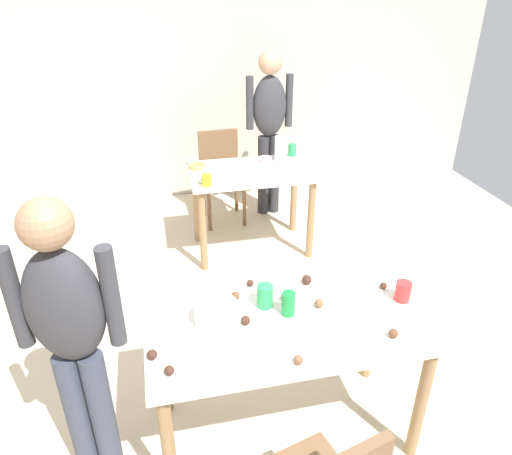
{
  "coord_description": "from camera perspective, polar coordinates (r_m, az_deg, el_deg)",
  "views": [
    {
      "loc": [
        -0.43,
        -1.8,
        2.21
      ],
      "look_at": [
        0.1,
        0.57,
        0.9
      ],
      "focal_mm": 33.63,
      "sensor_mm": 36.0,
      "label": 1
    }
  ],
  "objects": [
    {
      "name": "cake_ball_10",
      "position": [
        2.41,
        3.53,
        -8.23
      ],
      "size": [
        0.05,
        0.05,
        0.05
      ],
      "primitive_type": "sphere",
      "color": "brown",
      "rests_on": "dining_table_near"
    },
    {
      "name": "wall_back",
      "position": [
        5.1,
        -7.97,
        17.8
      ],
      "size": [
        6.4,
        0.1,
        2.6
      ],
      "primitive_type": "cube",
      "color": "#BCB2A3",
      "rests_on": "ground_plane"
    },
    {
      "name": "pitcher_far",
      "position": [
        4.16,
        2.97,
        9.32
      ],
      "size": [
        0.11,
        0.11,
        0.21
      ],
      "primitive_type": "cylinder",
      "color": "white",
      "rests_on": "dining_table_far"
    },
    {
      "name": "cake_ball_11",
      "position": [
        2.06,
        -10.28,
        -16.39
      ],
      "size": [
        0.04,
        0.04,
        0.04
      ],
      "primitive_type": "sphere",
      "color": "#3D2319",
      "rests_on": "dining_table_near"
    },
    {
      "name": "cup_near_0",
      "position": [
        2.35,
        1.07,
        -8.15
      ],
      "size": [
        0.08,
        0.08,
        0.12
      ],
      "primitive_type": "cylinder",
      "color": "green",
      "rests_on": "dining_table_near"
    },
    {
      "name": "cake_ball_0",
      "position": [
        2.58,
        14.91,
        -6.71
      ],
      "size": [
        0.04,
        0.04,
        0.04
      ],
      "primitive_type": "sphere",
      "color": "#3D2319",
      "rests_on": "dining_table_near"
    },
    {
      "name": "chair_far_table",
      "position": [
        4.67,
        -4.2,
        6.74
      ],
      "size": [
        0.42,
        0.42,
        0.87
      ],
      "color": "brown",
      "rests_on": "ground_plane"
    },
    {
      "name": "donut_far_4",
      "position": [
        4.16,
        -7.62,
        7.75
      ],
      "size": [
        0.11,
        0.11,
        0.03
      ],
      "primitive_type": "torus",
      "color": "pink",
      "rests_on": "dining_table_far"
    },
    {
      "name": "cake_ball_5",
      "position": [
        2.28,
        16.03,
        -12.02
      ],
      "size": [
        0.04,
        0.04,
        0.04
      ],
      "primitive_type": "sphere",
      "color": "brown",
      "rests_on": "dining_table_near"
    },
    {
      "name": "donut_far_1",
      "position": [
        4.18,
        1.08,
        8.17
      ],
      "size": [
        0.12,
        0.12,
        0.04
      ],
      "primitive_type": "torus",
      "color": "pink",
      "rests_on": "dining_table_far"
    },
    {
      "name": "person_adult_far",
      "position": [
        4.63,
        1.6,
        12.66
      ],
      "size": [
        0.45,
        0.22,
        1.59
      ],
      "color": "#28282D",
      "rests_on": "ground_plane"
    },
    {
      "name": "person_girl_near",
      "position": [
        2.16,
        -21.17,
        -11.44
      ],
      "size": [
        0.46,
        0.26,
        1.5
      ],
      "color": "#383D4C",
      "rests_on": "ground_plane"
    },
    {
      "name": "cake_ball_6",
      "position": [
        2.14,
        -12.26,
        -14.56
      ],
      "size": [
        0.04,
        0.04,
        0.04
      ],
      "primitive_type": "sphere",
      "color": "#3D2319",
      "rests_on": "dining_table_near"
    },
    {
      "name": "ground_plane",
      "position": [
        2.88,
        0.56,
        -21.68
      ],
      "size": [
        6.4,
        6.4,
        0.0
      ],
      "primitive_type": "plane",
      "color": "beige"
    },
    {
      "name": "cup_near_1",
      "position": [
        2.51,
        17.08,
        -7.28
      ],
      "size": [
        0.08,
        0.08,
        0.1
      ],
      "primitive_type": "cylinder",
      "color": "red",
      "rests_on": "dining_table_near"
    },
    {
      "name": "cake_ball_7",
      "position": [
        2.27,
        -1.26,
        -10.98
      ],
      "size": [
        0.04,
        0.04,
        0.04
      ],
      "primitive_type": "sphere",
      "color": "#3D2319",
      "rests_on": "dining_table_near"
    },
    {
      "name": "cup_far_1",
      "position": [
        4.31,
        4.33,
        9.18
      ],
      "size": [
        0.07,
        0.07,
        0.1
      ],
      "primitive_type": "cylinder",
      "color": "green",
      "rests_on": "dining_table_far"
    },
    {
      "name": "cake_ball_4",
      "position": [
        2.54,
        6.07,
        -6.19
      ],
      "size": [
        0.05,
        0.05,
        0.05
      ],
      "primitive_type": "sphere",
      "color": "#3D2319",
      "rests_on": "dining_table_near"
    },
    {
      "name": "donut_far_2",
      "position": [
        4.05,
        -7.04,
        7.3
      ],
      "size": [
        0.14,
        0.14,
        0.04
      ],
      "primitive_type": "torus",
      "color": "gold",
      "rests_on": "dining_table_far"
    },
    {
      "name": "mixing_bowl",
      "position": [
        2.28,
        -4.73,
        -10.07
      ],
      "size": [
        0.21,
        0.21,
        0.09
      ],
      "primitive_type": "cylinder",
      "color": "white",
      "rests_on": "dining_table_near"
    },
    {
      "name": "cake_ball_8",
      "position": [
        2.4,
        -6.06,
        -8.68
      ],
      "size": [
        0.04,
        0.04,
        0.04
      ],
      "primitive_type": "sphere",
      "color": "#3D2319",
      "rests_on": "dining_table_near"
    },
    {
      "name": "donut_far_0",
      "position": [
        3.93,
        -0.28,
        6.8
      ],
      "size": [
        0.13,
        0.13,
        0.04
      ],
      "primitive_type": "torus",
      "color": "white",
      "rests_on": "dining_table_far"
    },
    {
      "name": "cake_ball_9",
      "position": [
        2.39,
        7.5,
        -8.92
      ],
      "size": [
        0.04,
        0.04,
        0.04
      ],
      "primitive_type": "sphere",
      "color": "brown",
      "rests_on": "dining_table_near"
    },
    {
      "name": "cake_ball_1",
      "position": [
        2.08,
        5.07,
        -15.4
      ],
      "size": [
        0.04,
        0.04,
        0.04
      ],
      "primitive_type": "sphere",
      "color": "brown",
      "rests_on": "dining_table_near"
    },
    {
      "name": "fork_near",
      "position": [
        2.21,
        7.25,
        -13.15
      ],
      "size": [
        0.17,
        0.02,
        0.01
      ],
      "primitive_type": "cube",
      "color": "silver",
      "rests_on": "dining_table_near"
    },
    {
      "name": "dining_table_near",
      "position": [
        2.37,
        3.7,
        -12.93
      ],
      "size": [
        1.33,
        0.68,
        0.75
      ],
      "color": "silver",
      "rests_on": "ground_plane"
    },
    {
      "name": "cake_ball_2",
      "position": [
        2.51,
        -0.7,
        -6.62
      ],
      "size": [
        0.04,
        0.04,
        0.04
      ],
      "primitive_type": "sphere",
      "color": "#3D2319",
      "rests_on": "dining_table_near"
    },
    {
      "name": "cake_ball_3",
      "position": [
        2.42,
        -2.48,
        -8.12
      ],
      "size": [
        0.04,
        0.04,
        0.04
      ],
      "primitive_type": "sphere",
      "color": "brown",
      "rests_on": "dining_table_near"
    },
    {
      "name": "donut_far_3",
      "position": [
        3.79,
        -6.15,
        5.81
      ],
      "size": [
        0.13,
        0.13,
        0.04
      ],
      "primitive_type": "torus",
      "color": "white",
      "rests_on": "dining_table_far"
    },
    {
      "name": "dining_table_far",
      "position": [
        4.04,
        -0.54,
        5.22
      ],
      "size": [
        1.03,
        0.62,
        0.75
      ],
      "color": "white",
      "rests_on": "ground_plane"
    },
    {
      "name": "soda_can",
      "position": [
        2.31,
        3.88,
        -9.02
      ],
      "size": [
        0.07,
        0.07,
        0.12
      ],
      "primitive_type": "cylinder",
      "color": "#198438",
      "rests_on": "dining_table_near"
    },
    {
      "name": "cup_far_0",
      "position": [
        3.69,
        -5.86,
        5.64
      ],
      "size": [
        0.08,
        0.08,
        0.09
      ],
      "primitive_type": "cylinder",
      "color": "yellow",
      "rests_on": "dining_table_far"
    }
  ]
}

